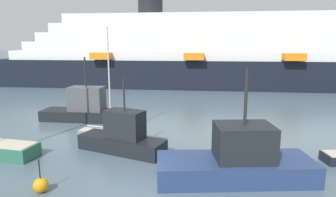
{
  "coord_description": "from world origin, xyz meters",
  "views": [
    {
      "loc": [
        3.27,
        -13.81,
        7.7
      ],
      "look_at": [
        0.0,
        16.89,
        1.79
      ],
      "focal_mm": 30.86,
      "sensor_mm": 36.0,
      "label": 1
    }
  ],
  "objects_px": {
    "fishing_boat_0": "(237,160)",
    "fishing_boat_2": "(123,137)",
    "fishing_boat_1": "(85,108)",
    "cruise_ship": "(237,56)",
    "sailboat_3": "(107,131)",
    "channel_buoy_0": "(41,185)"
  },
  "relations": [
    {
      "from": "fishing_boat_0",
      "to": "fishing_boat_1",
      "type": "bearing_deg",
      "value": 131.56
    },
    {
      "from": "fishing_boat_0",
      "to": "fishing_boat_2",
      "type": "height_order",
      "value": "fishing_boat_0"
    },
    {
      "from": "channel_buoy_0",
      "to": "fishing_boat_0",
      "type": "bearing_deg",
      "value": 14.33
    },
    {
      "from": "sailboat_3",
      "to": "fishing_boat_0",
      "type": "distance_m",
      "value": 12.01
    },
    {
      "from": "sailboat_3",
      "to": "channel_buoy_0",
      "type": "relative_size",
      "value": 4.89
    },
    {
      "from": "channel_buoy_0",
      "to": "cruise_ship",
      "type": "height_order",
      "value": "cruise_ship"
    },
    {
      "from": "channel_buoy_0",
      "to": "fishing_boat_1",
      "type": "bearing_deg",
      "value": 102.96
    },
    {
      "from": "fishing_boat_0",
      "to": "fishing_boat_2",
      "type": "relative_size",
      "value": 1.37
    },
    {
      "from": "sailboat_3",
      "to": "fishing_boat_0",
      "type": "relative_size",
      "value": 0.97
    },
    {
      "from": "fishing_boat_0",
      "to": "cruise_ship",
      "type": "relative_size",
      "value": 0.1
    },
    {
      "from": "cruise_ship",
      "to": "fishing_boat_1",
      "type": "bearing_deg",
      "value": -124.4
    },
    {
      "from": "sailboat_3",
      "to": "fishing_boat_2",
      "type": "xyz_separation_m",
      "value": [
        2.27,
        -3.33,
        0.69
      ]
    },
    {
      "from": "fishing_boat_0",
      "to": "sailboat_3",
      "type": "bearing_deg",
      "value": 137.26
    },
    {
      "from": "cruise_ship",
      "to": "channel_buoy_0",
      "type": "bearing_deg",
      "value": -109.73
    },
    {
      "from": "fishing_boat_1",
      "to": "cruise_ship",
      "type": "xyz_separation_m",
      "value": [
        18.23,
        25.96,
        4.3
      ]
    },
    {
      "from": "fishing_boat_0",
      "to": "channel_buoy_0",
      "type": "bearing_deg",
      "value": -173.9
    },
    {
      "from": "sailboat_3",
      "to": "fishing_boat_2",
      "type": "height_order",
      "value": "sailboat_3"
    },
    {
      "from": "sailboat_3",
      "to": "fishing_boat_1",
      "type": "xyz_separation_m",
      "value": [
        -3.8,
        4.77,
        0.82
      ]
    },
    {
      "from": "channel_buoy_0",
      "to": "cruise_ship",
      "type": "xyz_separation_m",
      "value": [
        14.95,
        40.18,
        5.14
      ]
    },
    {
      "from": "fishing_boat_0",
      "to": "fishing_boat_2",
      "type": "distance_m",
      "value": 8.37
    },
    {
      "from": "fishing_boat_1",
      "to": "sailboat_3",
      "type": "bearing_deg",
      "value": -49.95
    },
    {
      "from": "cruise_ship",
      "to": "fishing_boat_0",
      "type": "bearing_deg",
      "value": -96.22
    }
  ]
}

